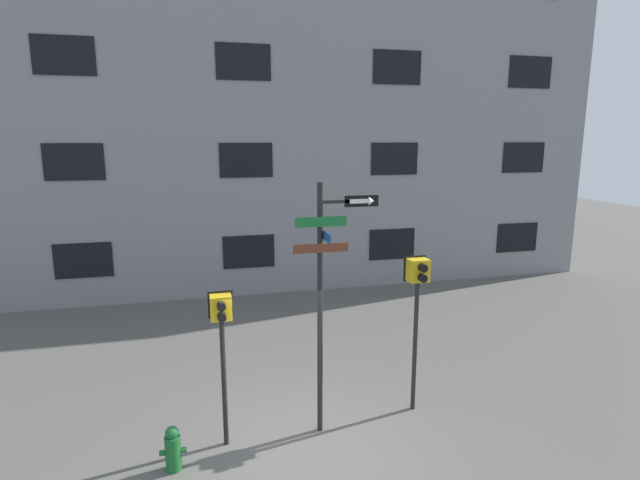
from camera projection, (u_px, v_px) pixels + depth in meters
The scene contains 6 objects.
ground_plane at pixel (307, 453), 7.90m from camera, with size 60.00×60.00×0.00m, color #595651.
building_facade at pixel (244, 112), 15.09m from camera, with size 24.00×0.64×11.35m.
street_sign_pole at pixel (325, 287), 8.04m from camera, with size 1.41×0.82×4.23m.
pedestrian_signal_left at pixel (222, 327), 7.74m from camera, with size 0.39×0.40×2.56m.
pedestrian_signal_right at pixel (417, 290), 8.76m from camera, with size 0.42×0.40×2.87m.
fire_hydrant at pixel (173, 449), 7.45m from camera, with size 0.39×0.23×0.71m.
Camera 1 is at (-1.49, -6.92, 4.88)m, focal length 28.00 mm.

